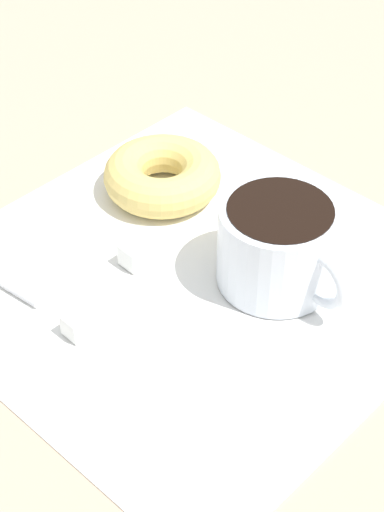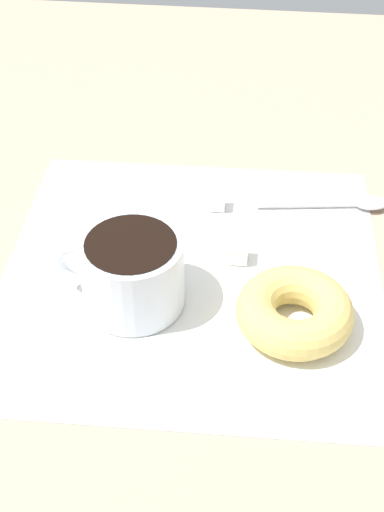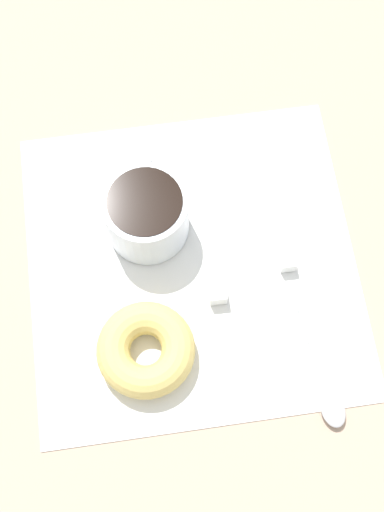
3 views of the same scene
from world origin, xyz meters
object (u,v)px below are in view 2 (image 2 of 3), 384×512
donut (294,312)px  spoon (352,203)px  coffee_cup (131,271)px  sugar_cube_extra (217,201)px  sugar_cube (238,252)px

donut → spoon: donut is taller
coffee_cup → donut: coffee_cup is taller
spoon → sugar_cube_extra: bearing=-83.1°
coffee_cup → sugar_cube_extra: (-14.48, 6.39, -2.69)cm
spoon → sugar_cube: bearing=-49.5°
spoon → sugar_cube: size_ratio=7.58×
coffee_cup → spoon: 26.23cm
spoon → sugar_cube_extra: 14.13cm
donut → spoon: (-17.75, 6.09, -1.32)cm
coffee_cup → donut: size_ratio=1.16×
donut → sugar_cube_extra: size_ratio=6.04×
spoon → donut: bearing=-18.9°
sugar_cube → coffee_cup: bearing=-54.3°
donut → sugar_cube: bearing=-147.1°
donut → sugar_cube_extra: bearing=-153.7°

